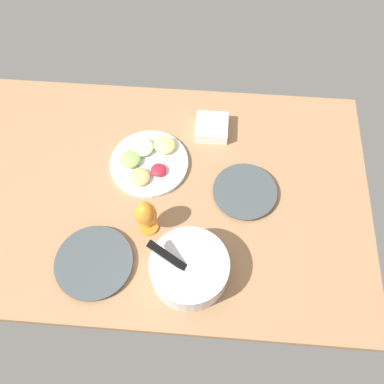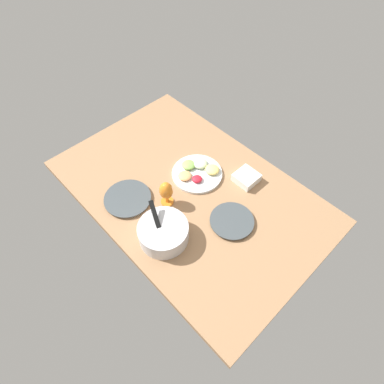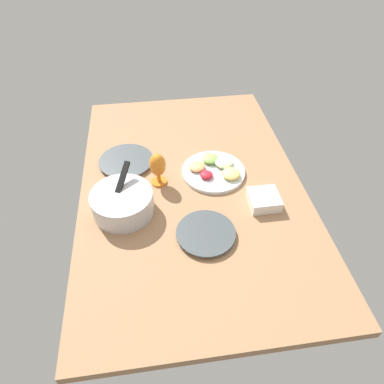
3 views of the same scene
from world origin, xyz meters
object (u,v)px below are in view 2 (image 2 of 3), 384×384
dinner_plate_left (232,221)px  hurricane_glass_orange (166,192)px  mixing_bowl (163,232)px  dinner_plate_right (128,199)px  square_bowl_white (246,177)px  fruit_platter (197,172)px

dinner_plate_left → hurricane_glass_orange: hurricane_glass_orange is taller
dinner_plate_left → mixing_bowl: (18.48, 33.21, 4.49)cm
dinner_plate_left → dinner_plate_right: 61.02cm
mixing_bowl → hurricane_glass_orange: size_ratio=1.64×
mixing_bowl → square_bowl_white: 61.86cm
dinner_plate_left → square_bowl_white: (14.17, -28.44, 1.81)cm
dinner_plate_right → square_bowl_white: 71.40cm
dinner_plate_left → square_bowl_white: bearing=-63.5°
hurricane_glass_orange → dinner_plate_left: bearing=-154.4°
mixing_bowl → hurricane_glass_orange: bearing=-45.2°
dinner_plate_right → square_bowl_white: bearing=-121.9°
fruit_platter → hurricane_glass_orange: (-3.45, 27.47, 8.12)cm
square_bowl_white → dinner_plate_right: bearing=58.1°
fruit_platter → hurricane_glass_orange: bearing=97.2°
dinner_plate_left → square_bowl_white: square_bowl_white is taller
fruit_platter → dinner_plate_left: bearing=164.3°
dinner_plate_right → hurricane_glass_orange: bearing=-137.7°
hurricane_glass_orange → fruit_platter: bearing=-82.8°
fruit_platter → hurricane_glass_orange: hurricane_glass_orange is taller
dinner_plate_right → fruit_platter: (-13.53, -42.94, 0.75)cm
dinner_plate_right → square_bowl_white: (-37.68, -60.62, 1.88)cm
dinner_plate_right → fruit_platter: fruit_platter is taller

